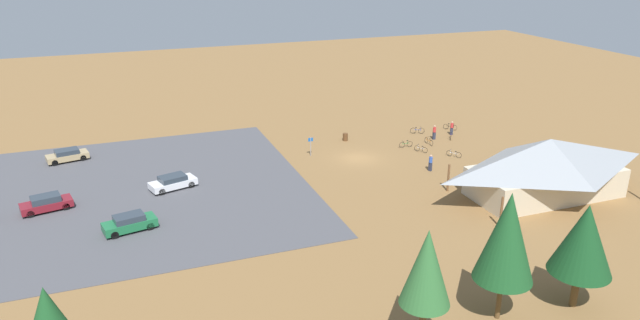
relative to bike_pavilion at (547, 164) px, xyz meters
The scene contains 22 objects.
ground 19.72m from the bike_pavilion, 51.46° to the right, with size 160.00×160.00×0.00m, color olive.
parking_lot_asphalt 42.69m from the bike_pavilion, 19.65° to the right, with size 40.78×32.15×0.05m, color #4C4C51.
bike_pavilion is the anchor object (origin of this frame).
trash_bin 24.26m from the bike_pavilion, 62.67° to the right, with size 0.60×0.60×0.90m, color brown.
lot_sign 24.50m from the bike_pavilion, 46.73° to the right, with size 0.56×0.08×2.20m.
pine_far_west 18.37m from the bike_pavilion, 55.36° to the left, with size 3.92×3.92×7.18m.
pine_mideast 26.54m from the bike_pavilion, 34.98° to the left, with size 2.92×2.92×7.57m.
pine_center 21.57m from the bike_pavilion, 42.38° to the left, with size 3.65×3.65×8.56m.
bicycle_blue_lone_east 21.05m from the bike_pavilion, 85.52° to the right, with size 1.60×0.78×0.89m.
bicycle_orange_near_porch 17.05m from the bike_pavilion, 81.63° to the right, with size 0.48×1.79×0.79m.
bicycle_black_mid_cluster 21.16m from the bike_pavilion, 98.38° to the right, with size 1.25×1.32×0.82m.
bicycle_green_near_sign 17.75m from the bike_pavilion, 71.83° to the right, with size 1.71×0.48×0.84m.
bicycle_silver_by_bin 15.61m from the bike_pavilion, 72.41° to the right, with size 0.94×1.40×0.81m.
bicycle_purple_back_row 17.74m from the bike_pavilion, 93.61° to the right, with size 0.94×1.41×0.81m.
bicycle_white_trailside 12.41m from the bike_pavilion, 80.22° to the right, with size 1.06×1.42×0.79m.
car_green_inner_stall 37.23m from the bike_pavilion, ahead, with size 4.46×2.54×1.40m.
car_white_mid_lot 35.10m from the bike_pavilion, 22.93° to the right, with size 4.69×2.99×1.31m.
car_tan_back_corner 49.11m from the bike_pavilion, 31.15° to the right, with size 4.50×2.65×1.30m.
car_maroon_front_row 45.13m from the bike_pavilion, 16.12° to the right, with size 4.49×2.59×1.41m.
visitor_by_pavilion 19.18m from the bike_pavilion, 96.29° to the right, with size 0.39×0.36×1.71m.
visitor_near_lot 18.28m from the bike_pavilion, 87.28° to the right, with size 0.36×0.36×1.75m.
visitor_at_bikes 11.54m from the bike_pavilion, 53.83° to the right, with size 0.36×0.38×1.77m.
Camera 1 is at (24.91, 54.63, 22.01)m, focal length 32.63 mm.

